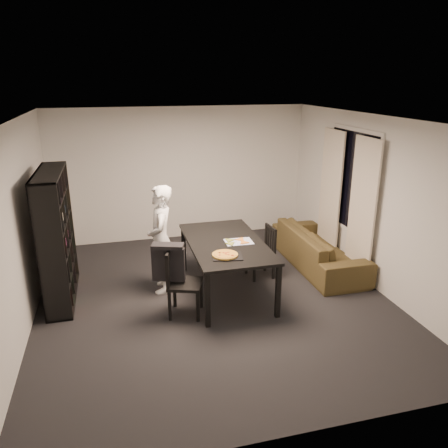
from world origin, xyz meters
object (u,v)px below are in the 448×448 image
object	(u,v)px
chair_right	(265,248)
pepperoni_pizza	(225,255)
dining_table	(226,246)
chair_left	(178,278)
bookshelf	(57,237)
baking_tray	(227,256)
person	(161,239)
sofa	(318,248)

from	to	relation	value
chair_right	pepperoni_pizza	size ratio (longest dim) A/B	2.42
dining_table	chair_left	size ratio (longest dim) A/B	2.04
bookshelf	chair_right	bearing A→B (deg)	-0.99
chair_right	baking_tray	distance (m)	1.32
chair_right	person	bearing A→B (deg)	-92.06
person	chair_right	bearing A→B (deg)	100.11
chair_left	sofa	distance (m)	2.78
chair_left	chair_right	size ratio (longest dim) A/B	1.12
chair_left	bookshelf	bearing A→B (deg)	78.67
chair_right	pepperoni_pizza	xyz separation A→B (m)	(-0.91, -0.92, 0.35)
person	sofa	bearing A→B (deg)	102.17
chair_left	pepperoni_pizza	bearing A→B (deg)	-76.48
chair_right	pepperoni_pizza	distance (m)	1.34
chair_left	sofa	size ratio (longest dim) A/B	0.43
dining_table	chair_right	size ratio (longest dim) A/B	2.29
dining_table	pepperoni_pizza	distance (m)	0.57
bookshelf	chair_right	distance (m)	3.18
chair_left	pepperoni_pizza	distance (m)	0.70
baking_tray	chair_right	bearing A→B (deg)	46.54
chair_left	person	bearing A→B (deg)	27.99
bookshelf	dining_table	distance (m)	2.43
chair_left	dining_table	bearing A→B (deg)	-39.70
bookshelf	chair_left	distance (m)	1.89
sofa	person	bearing A→B (deg)	94.69
person	sofa	xyz separation A→B (m)	(2.71, 0.22, -0.50)
bookshelf	sofa	xyz separation A→B (m)	(4.18, 0.09, -0.63)
dining_table	baking_tray	size ratio (longest dim) A/B	4.85
bookshelf	person	distance (m)	1.48
sofa	dining_table	bearing A→B (deg)	106.28
chair_right	sofa	size ratio (longest dim) A/B	0.38
chair_right	sofa	bearing A→B (deg)	93.31
pepperoni_pizza	sofa	bearing A→B (deg)	28.77
sofa	baking_tray	bearing A→B (deg)	119.32
bookshelf	sofa	world-z (taller)	bookshelf
pepperoni_pizza	sofa	distance (m)	2.28
person	bookshelf	bearing A→B (deg)	-87.66
person	chair_left	bearing A→B (deg)	16.83
bookshelf	dining_table	world-z (taller)	bookshelf
person	pepperoni_pizza	size ratio (longest dim) A/B	4.69
dining_table	chair_left	bearing A→B (deg)	-148.34
dining_table	sofa	size ratio (longest dim) A/B	0.88
dining_table	chair_right	world-z (taller)	chair_right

